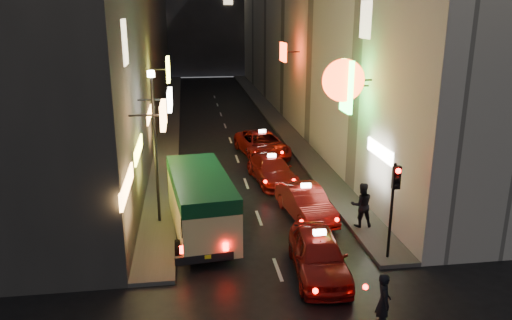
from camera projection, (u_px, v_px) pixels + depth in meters
name	position (u px, v px, depth m)	size (l,w,h in m)	color
building_left	(114.00, 4.00, 37.72)	(7.48, 52.23, 18.00)	#353230
building_right	(320.00, 5.00, 39.86)	(8.16, 52.00, 18.00)	#B7B1A7
sidewalk_left	(170.00, 119.00, 40.80)	(1.50, 52.00, 0.15)	#42403D
sidewalk_right	(273.00, 116.00, 41.94)	(1.50, 52.00, 0.15)	#42403D
minibus	(201.00, 198.00, 19.38)	(2.70, 6.10, 2.54)	#CFC381
taxi_near	(319.00, 251.00, 16.70)	(2.57, 5.47, 1.86)	maroon
taxi_second	(305.00, 200.00, 21.36)	(2.78, 5.25, 1.76)	maroon
taxi_third	(272.00, 167.00, 25.83)	(2.55, 5.09, 1.73)	maroon
taxi_far	(262.00, 142.00, 30.39)	(2.98, 5.68, 1.89)	maroon
pedestrian_crossing	(384.00, 298.00, 13.77)	(0.64, 0.41, 1.94)	black
pedestrian_sidewalk	(362.00, 202.00, 20.06)	(0.79, 0.49, 2.10)	black
traffic_light	(395.00, 191.00, 16.95)	(0.26, 0.43, 3.50)	black
lamp_post	(155.00, 138.00, 19.85)	(0.28, 0.28, 6.22)	black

